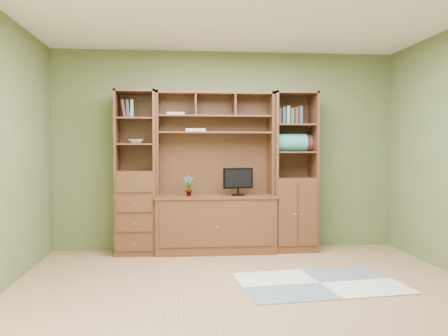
{
  "coord_description": "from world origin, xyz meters",
  "views": [
    {
      "loc": [
        -0.62,
        -4.26,
        1.33
      ],
      "look_at": [
        -0.1,
        1.2,
        1.1
      ],
      "focal_mm": 38.0,
      "sensor_mm": 36.0,
      "label": 1
    }
  ],
  "objects": [
    {
      "name": "center_hutch",
      "position": [
        -0.16,
        1.73,
        1.02
      ],
      "size": [
        1.54,
        0.53,
        2.05
      ],
      "primitive_type": "cube",
      "color": "#522D1C",
      "rests_on": "ground"
    },
    {
      "name": "left_tower",
      "position": [
        -1.16,
        1.77,
        1.02
      ],
      "size": [
        0.5,
        0.45,
        2.05
      ],
      "primitive_type": "cube",
      "color": "#522D1C",
      "rests_on": "ground"
    },
    {
      "name": "orchid",
      "position": [
        -0.51,
        1.7,
        0.86
      ],
      "size": [
        0.14,
        0.09,
        0.26
      ],
      "primitive_type": "imported",
      "color": "#A95839",
      "rests_on": "center_hutch"
    },
    {
      "name": "blanket_teal",
      "position": [
        0.81,
        1.73,
        1.4
      ],
      "size": [
        0.39,
        0.22,
        0.22
      ],
      "primitive_type": "cube",
      "color": "teal",
      "rests_on": "right_tower"
    },
    {
      "name": "magazines",
      "position": [
        -0.41,
        1.82,
        1.56
      ],
      "size": [
        0.25,
        0.19,
        0.04
      ],
      "primitive_type": "cube",
      "color": "beige",
      "rests_on": "center_hutch"
    },
    {
      "name": "bowl",
      "position": [
        -1.16,
        1.77,
        1.42
      ],
      "size": [
        0.21,
        0.21,
        0.05
      ],
      "primitive_type": "imported",
      "color": "silver",
      "rests_on": "left_tower"
    },
    {
      "name": "blanket_red",
      "position": [
        1.01,
        1.85,
        1.4
      ],
      "size": [
        0.4,
        0.22,
        0.22
      ],
      "primitive_type": "cube",
      "color": "brown",
      "rests_on": "right_tower"
    },
    {
      "name": "right_tower",
      "position": [
        0.86,
        1.77,
        1.02
      ],
      "size": [
        0.55,
        0.45,
        2.05
      ],
      "primitive_type": "cube",
      "color": "#522D1C",
      "rests_on": "ground"
    },
    {
      "name": "room",
      "position": [
        0.0,
        0.0,
        1.3
      ],
      "size": [
        4.6,
        4.1,
        2.64
      ],
      "color": "tan",
      "rests_on": "ground"
    },
    {
      "name": "monitor",
      "position": [
        0.12,
        1.7,
        0.97
      ],
      "size": [
        0.42,
        0.24,
        0.48
      ],
      "primitive_type": "cube",
      "rotation": [
        0.0,
        0.0,
        0.19
      ],
      "color": "black",
      "rests_on": "center_hutch"
    },
    {
      "name": "rug",
      "position": [
        0.75,
        0.23,
        0.01
      ],
      "size": [
        1.66,
        1.2,
        0.01
      ],
      "primitive_type": "cube",
      "rotation": [
        0.0,
        0.0,
        0.11
      ],
      "color": "#A1A6A6",
      "rests_on": "ground"
    }
  ]
}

